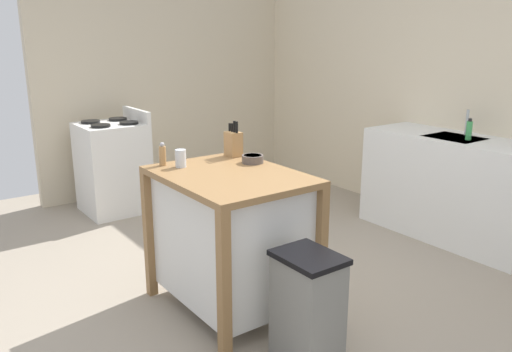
{
  "coord_description": "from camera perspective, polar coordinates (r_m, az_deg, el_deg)",
  "views": [
    {
      "loc": [
        2.56,
        -1.82,
        1.74
      ],
      "look_at": [
        -0.03,
        0.07,
        0.86
      ],
      "focal_mm": 36.58,
      "sensor_mm": 36.0,
      "label": 1
    }
  ],
  "objects": [
    {
      "name": "ground_plane",
      "position": [
        3.59,
        -0.64,
        -13.61
      ],
      "size": [
        6.78,
        6.78,
        0.0
      ],
      "primitive_type": "plane",
      "color": "gray",
      "rests_on": "ground"
    },
    {
      "name": "sink_counter",
      "position": [
        4.84,
        20.53,
        -1.13
      ],
      "size": [
        1.53,
        0.6,
        0.89
      ],
      "color": "silver",
      "rests_on": "ground"
    },
    {
      "name": "bottle_dish_soap",
      "position": [
        4.63,
        22.26,
        4.67
      ],
      "size": [
        0.05,
        0.05,
        0.18
      ],
      "color": "green",
      "rests_on": "sink_counter"
    },
    {
      "name": "pepper_grinder",
      "position": [
        3.42,
        -10.18,
        2.31
      ],
      "size": [
        0.04,
        0.04,
        0.15
      ],
      "color": "#AD7F4C",
      "rests_on": "kitchen_island"
    },
    {
      "name": "bowl_ceramic_wide",
      "position": [
        3.45,
        -0.37,
        1.9
      ],
      "size": [
        0.14,
        0.14,
        0.05
      ],
      "color": "#564C47",
      "rests_on": "kitchen_island"
    },
    {
      "name": "wall_left",
      "position": [
        6.12,
        -9.45,
        11.02
      ],
      "size": [
        0.1,
        3.06,
        2.6
      ],
      "primitive_type": "cube",
      "color": "beige",
      "rests_on": "ground"
    },
    {
      "name": "stove",
      "position": [
        5.38,
        -15.35,
        0.97
      ],
      "size": [
        0.6,
        0.6,
        1.01
      ],
      "color": "white",
      "rests_on": "ground"
    },
    {
      "name": "drinking_cup",
      "position": [
        3.37,
        -8.25,
        1.92
      ],
      "size": [
        0.07,
        0.07,
        0.11
      ],
      "color": "silver",
      "rests_on": "kitchen_island"
    },
    {
      "name": "wall_back",
      "position": [
        5.01,
        23.23,
        9.09
      ],
      "size": [
        5.78,
        0.1,
        2.6
      ],
      "primitive_type": "cube",
      "color": "beige",
      "rests_on": "ground"
    },
    {
      "name": "knife_block",
      "position": [
        3.63,
        -2.49,
        3.6
      ],
      "size": [
        0.11,
        0.09,
        0.25
      ],
      "color": "#AD7F4C",
      "rests_on": "kitchen_island"
    },
    {
      "name": "sink_faucet",
      "position": [
        4.84,
        22.07,
        5.44
      ],
      "size": [
        0.02,
        0.02,
        0.22
      ],
      "color": "#B7BCC1",
      "rests_on": "sink_counter"
    },
    {
      "name": "kitchen_island",
      "position": [
        3.33,
        -2.8,
        -6.38
      ],
      "size": [
        0.99,
        0.76,
        0.91
      ],
      "color": "olive",
      "rests_on": "ground"
    },
    {
      "name": "trash_bin",
      "position": [
        2.89,
        5.65,
        -14.23
      ],
      "size": [
        0.36,
        0.28,
        0.63
      ],
      "color": "slate",
      "rests_on": "ground"
    }
  ]
}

